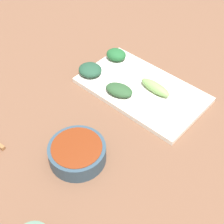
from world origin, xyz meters
TOP-DOWN VIEW (x-y plane):
  - tabletop at (0.00, 0.00)m, footprint 2.10×2.10m
  - sauce_bowl at (-0.17, -0.03)m, footprint 0.11×0.11m
  - serving_plate at (0.07, 0.00)m, footprint 0.18×0.30m
  - broccoli_stalk_0 at (0.08, -0.03)m, footprint 0.03×0.08m
  - broccoli_leafy_1 at (0.02, 0.13)m, footprint 0.07×0.07m
  - broccoli_leafy_2 at (0.02, 0.03)m, footprint 0.06×0.08m
  - broccoli_leafy_3 at (0.11, 0.12)m, footprint 0.06×0.06m

SIDE VIEW (x-z plane):
  - tabletop at x=0.00m, z-range 0.00..0.02m
  - serving_plate at x=0.07m, z-range 0.02..0.03m
  - sauce_bowl at x=-0.17m, z-range 0.02..0.06m
  - broccoli_leafy_2 at x=0.02m, z-range 0.03..0.05m
  - broccoli_stalk_0 at x=0.08m, z-range 0.03..0.06m
  - broccoli_leafy_1 at x=0.02m, z-range 0.03..0.06m
  - broccoli_leafy_3 at x=0.11m, z-range 0.03..0.06m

